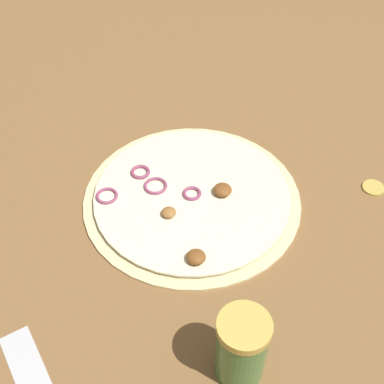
{
  "coord_description": "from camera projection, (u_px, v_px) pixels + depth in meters",
  "views": [
    {
      "loc": [
        -0.53,
        -0.3,
        0.66
      ],
      "look_at": [
        0.0,
        0.0,
        0.02
      ],
      "focal_mm": 50.0,
      "sensor_mm": 36.0,
      "label": 1
    }
  ],
  "objects": [
    {
      "name": "spice_jar",
      "position": [
        242.0,
        347.0,
        0.65
      ],
      "size": [
        0.07,
        0.07,
        0.11
      ],
      "color": "#4C7F42",
      "rests_on": "ground_plane"
    },
    {
      "name": "pizza",
      "position": [
        191.0,
        197.0,
        0.89
      ],
      "size": [
        0.36,
        0.36,
        0.03
      ],
      "color": "beige",
      "rests_on": "ground_plane"
    },
    {
      "name": "loose_cap",
      "position": [
        374.0,
        187.0,
        0.91
      ],
      "size": [
        0.04,
        0.04,
        0.01
      ],
      "color": "gold",
      "rests_on": "ground_plane"
    },
    {
      "name": "ground_plane",
      "position": [
        192.0,
        200.0,
        0.9
      ],
      "size": [
        3.0,
        3.0,
        0.0
      ],
      "primitive_type": "plane",
      "color": "brown"
    }
  ]
}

